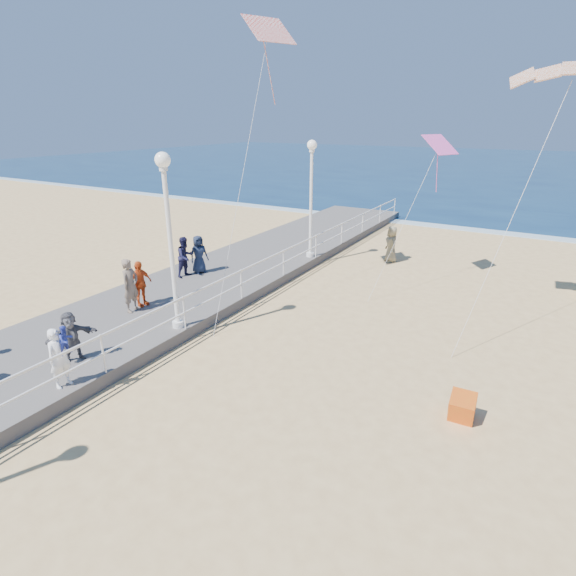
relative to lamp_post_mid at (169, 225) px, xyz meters
The scene contains 19 objects.
ground 6.48m from the lamp_post_mid, ahead, with size 160.00×160.00×0.00m, color #E7BF79.
ocean 65.32m from the lamp_post_mid, 85.29° to the left, with size 160.00×90.00×0.05m, color #0C274A.
surf_line 21.50m from the lamp_post_mid, 75.37° to the left, with size 160.00×1.20×0.04m, color white.
boardwalk 4.07m from the lamp_post_mid, behind, with size 5.00×44.00×0.40m, color slate.
railing 2.43m from the lamp_post_mid, ahead, with size 0.05×42.00×0.55m.
lamp_post_mid is the anchor object (origin of this frame).
lamp_post_far 9.00m from the lamp_post_mid, 90.00° to the left, with size 0.44×0.44×5.32m.
woman_holding_toddler 4.64m from the lamp_post_mid, 91.28° to the right, with size 0.56×0.37×1.53m, color white.
toddler_held 4.28m from the lamp_post_mid, 89.05° to the right, with size 0.36×0.28×0.74m, color #2F3FB3.
spectator_3 3.45m from the lamp_post_mid, 163.86° to the left, with size 0.95×0.40×1.62m, color #D34D1A.
spectator_4 5.92m from the lamp_post_mid, 123.37° to the left, with size 0.79×0.51×1.61m, color #1B253B.
spectator_5 4.04m from the lamp_post_mid, 108.28° to the right, with size 1.30×0.42×1.41m, color #535156.
spectator_6 3.23m from the lamp_post_mid, behind, with size 0.67×0.44×1.84m, color #7C6855.
spectator_7 5.55m from the lamp_post_mid, 129.04° to the left, with size 0.81×0.63×1.68m, color #1B1A39.
beach_walker_c 12.17m from the lamp_post_mid, 74.39° to the left, with size 0.86×0.56×1.75m, color gray.
box_kite 9.20m from the lamp_post_mid, ahead, with size 0.55×0.55×0.60m, color red.
kite_parafoil 12.09m from the lamp_post_mid, 33.88° to the left, with size 3.28×0.90×0.30m, color #C55317, non-canonical shape.
kite_diamond_pink 10.91m from the lamp_post_mid, 59.64° to the left, with size 1.18×1.18×0.02m, color #EC57B6.
kite_diamond_redwhite 7.86m from the lamp_post_mid, 88.37° to the left, with size 1.52×1.52×0.02m, color red.
Camera 1 is at (4.11, -9.36, 6.54)m, focal length 28.00 mm.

